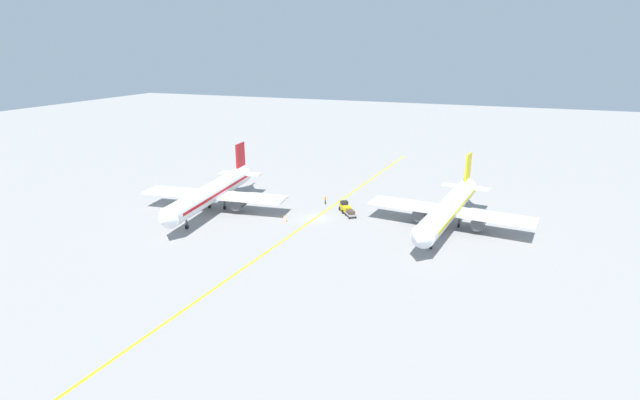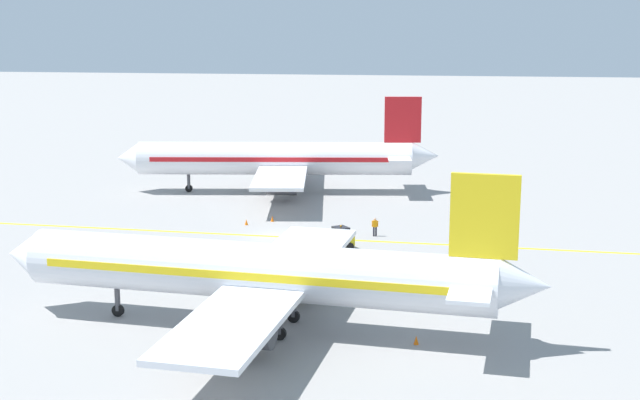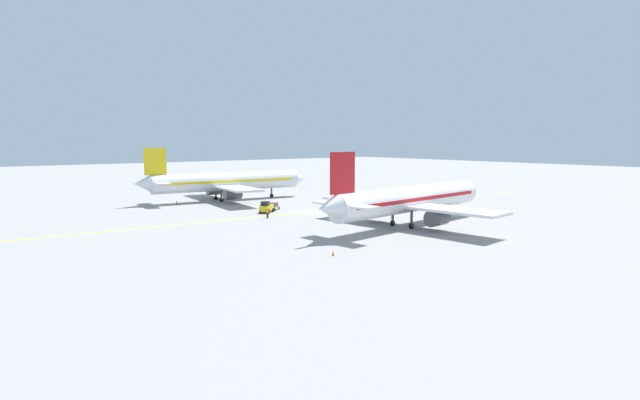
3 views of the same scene
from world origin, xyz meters
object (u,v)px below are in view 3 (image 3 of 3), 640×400
traffic_cone_far_edge (336,214)px  traffic_cone_near_nose (177,202)px  airplane_at_gate (226,182)px  baggage_cart_trailing (273,206)px  baggage_tug_white (266,207)px  ground_crew_worker (268,212)px  traffic_cone_mid_apron (333,253)px  traffic_cone_by_wingtip (340,211)px  airplane_adjacent_stand (409,200)px

traffic_cone_far_edge → traffic_cone_near_nose: bearing=-154.8°
airplane_at_gate → baggage_cart_trailing: size_ratio=12.17×
baggage_tug_white → ground_crew_worker: 5.87m
airplane_at_gate → traffic_cone_far_edge: size_ratio=64.62×
ground_crew_worker → traffic_cone_near_nose: bearing=-170.8°
traffic_cone_mid_apron → traffic_cone_far_edge: 28.02m
baggage_tug_white → traffic_cone_near_nose: 22.05m
ground_crew_worker → traffic_cone_far_edge: ground_crew_worker is taller
baggage_cart_trailing → traffic_cone_by_wingtip: baggage_cart_trailing is taller
traffic_cone_near_nose → traffic_cone_by_wingtip: same height
baggage_cart_trailing → ground_crew_worker: size_ratio=1.74×
baggage_tug_white → baggage_cart_trailing: 3.30m
traffic_cone_by_wingtip → traffic_cone_far_edge: 2.74m
traffic_cone_near_nose → traffic_cone_by_wingtip: (28.71, 16.48, 0.00)m
airplane_adjacent_stand → baggage_cart_trailing: airplane_adjacent_stand is taller
baggage_cart_trailing → ground_crew_worker: (7.07, -5.57, 0.15)m
baggage_cart_trailing → ground_crew_worker: ground_crew_worker is taller
traffic_cone_near_nose → traffic_cone_far_edge: 33.56m
airplane_adjacent_stand → traffic_cone_by_wingtip: airplane_adjacent_stand is taller
baggage_cart_trailing → traffic_cone_near_nose: 21.26m
baggage_cart_trailing → baggage_tug_white: bearing=-53.0°
traffic_cone_far_edge → airplane_adjacent_stand: bearing=7.0°
traffic_cone_mid_apron → traffic_cone_by_wingtip: 30.69m
airplane_at_gate → traffic_cone_near_nose: size_ratio=64.62×
traffic_cone_by_wingtip → ground_crew_worker: bearing=-102.7°
baggage_cart_trailing → ground_crew_worker: 9.00m
airplane_adjacent_stand → ground_crew_worker: size_ratio=21.16×
traffic_cone_near_nose → traffic_cone_by_wingtip: size_ratio=1.00×
baggage_tug_white → baggage_cart_trailing: (-1.98, 2.63, -0.14)m
baggage_cart_trailing → airplane_adjacent_stand: bearing=13.8°
traffic_cone_by_wingtip → traffic_cone_mid_apron: bearing=-41.4°
traffic_cone_mid_apron → ground_crew_worker: bearing=162.7°
baggage_tug_white → traffic_cone_mid_apron: baggage_tug_white is taller
traffic_cone_near_nose → traffic_cone_mid_apron: bearing=-4.2°
airplane_at_gate → traffic_cone_far_edge: 29.45m
baggage_tug_white → airplane_at_gate: bearing=172.5°
traffic_cone_near_nose → ground_crew_worker: bearing=9.2°
airplane_adjacent_stand → traffic_cone_mid_apron: size_ratio=64.62×
ground_crew_worker → traffic_cone_far_edge: (4.42, 10.11, -0.63)m
airplane_adjacent_stand → baggage_tug_white: bearing=-159.2°
airplane_at_gate → traffic_cone_near_nose: airplane_at_gate is taller
airplane_adjacent_stand → traffic_cone_near_nose: airplane_adjacent_stand is taller
baggage_tug_white → traffic_cone_by_wingtip: bearing=50.0°
traffic_cone_near_nose → traffic_cone_mid_apron: size_ratio=1.00×
airplane_adjacent_stand → baggage_cart_trailing: size_ratio=12.18×
airplane_adjacent_stand → baggage_tug_white: airplane_adjacent_stand is taller
baggage_tug_white → baggage_cart_trailing: size_ratio=1.13×
airplane_at_gate → airplane_adjacent_stand: same height
baggage_tug_white → traffic_cone_by_wingtip: (7.85, 9.35, -0.63)m
airplane_adjacent_stand → traffic_cone_far_edge: airplane_adjacent_stand is taller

